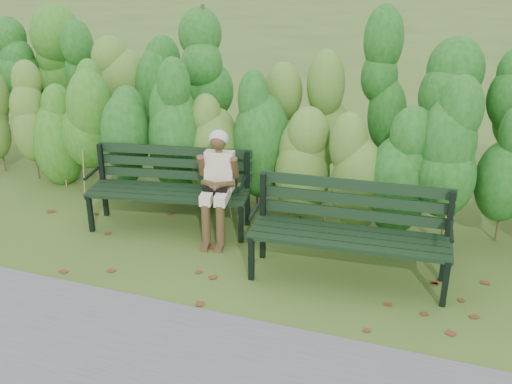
% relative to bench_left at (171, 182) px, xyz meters
% --- Properties ---
extents(ground, '(80.00, 80.00, 0.00)m').
position_rel_bench_left_xyz_m(ground, '(1.23, -0.67, -0.58)').
color(ground, '#33491A').
extents(hedge_band, '(11.04, 1.67, 2.42)m').
position_rel_bench_left_xyz_m(hedge_band, '(1.23, 1.19, 0.68)').
color(hedge_band, '#47381E').
rests_on(hedge_band, ground).
extents(leaf_litter, '(5.49, 2.07, 0.01)m').
position_rel_bench_left_xyz_m(leaf_litter, '(1.37, -0.76, -0.58)').
color(leaf_litter, '#572B14').
rests_on(leaf_litter, ground).
extents(bench_left, '(2.05, 0.99, 0.98)m').
position_rel_bench_left_xyz_m(bench_left, '(0.00, 0.00, 0.00)').
color(bench_left, black).
rests_on(bench_left, ground).
extents(bench_right, '(2.10, 0.83, 1.03)m').
position_rel_bench_left_xyz_m(bench_right, '(2.33, -0.48, 0.03)').
color(bench_right, black).
rests_on(bench_right, ground).
extents(seated_woman, '(0.51, 0.75, 1.30)m').
position_rel_bench_left_xyz_m(seated_woman, '(0.66, -0.07, 0.17)').
color(seated_woman, beige).
rests_on(seated_woman, ground).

